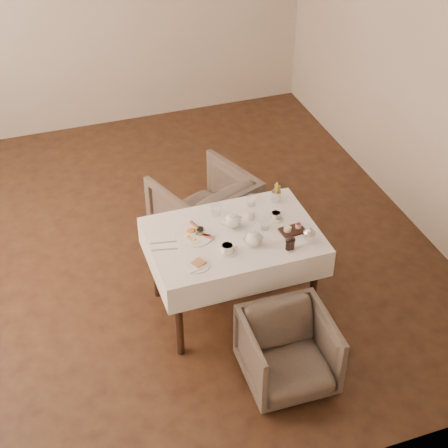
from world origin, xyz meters
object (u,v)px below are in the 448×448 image
armchair_far (204,210)px  teapot_centre (232,220)px  table (233,246)px  armchair_near (288,352)px  breakfast_plate (194,234)px

armchair_far → teapot_centre: 0.93m
table → armchair_far: (0.05, 0.89, -0.29)m
armchair_near → breakfast_plate: size_ratio=2.15×
armchair_near → teapot_centre: teapot_centre is taller
table → armchair_near: table is taller
table → teapot_centre: (0.02, 0.09, 0.19)m
table → armchair_far: size_ratio=1.65×
armchair_near → armchair_far: bearing=93.8°
table → teapot_centre: 0.21m
table → breakfast_plate: (-0.28, 0.09, 0.13)m
armchair_near → teapot_centre: bearing=97.2°
armchair_near → armchair_far: (-0.07, 1.73, 0.07)m
table → breakfast_plate: bearing=162.8°
armchair_far → teapot_centre: size_ratio=4.53×
table → armchair_near: bearing=-82.1°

